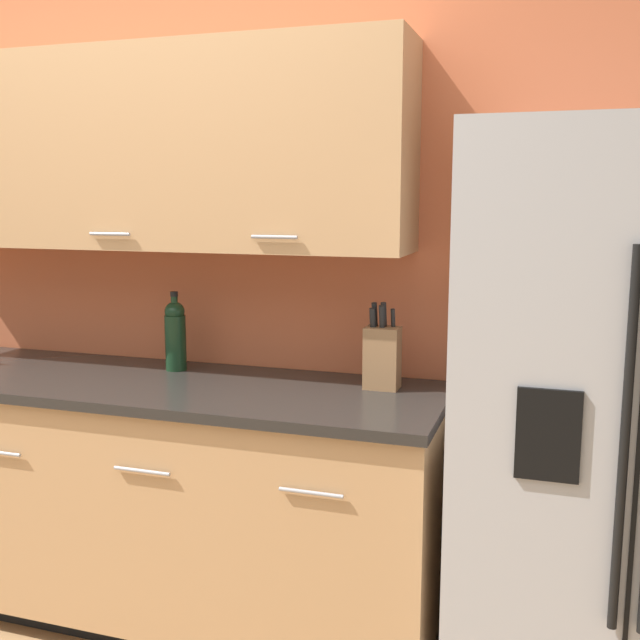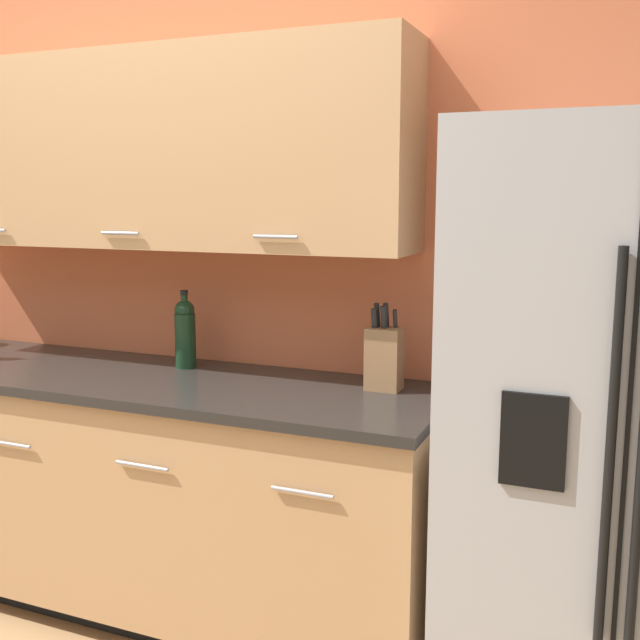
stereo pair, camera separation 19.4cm
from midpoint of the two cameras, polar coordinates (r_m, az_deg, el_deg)
name	(u,v)px [view 1 (the left image)]	position (r m, az deg, el deg)	size (l,w,h in m)	color
wall_back	(151,236)	(3.05, -14.57, 6.24)	(10.00, 0.39, 2.60)	#BC5B38
counter_unit	(124,493)	(3.01, -16.56, -12.55)	(2.40, 0.64, 0.92)	black
refrigerator	(626,435)	(2.34, 20.10, -8.24)	(0.95, 0.74, 1.77)	#9E9EA0
knife_block	(382,356)	(2.56, 2.60, -2.74)	(0.12, 0.09, 0.30)	olive
wine_bottle	(175,334)	(2.89, -12.86, -1.06)	(0.08, 0.08, 0.30)	black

